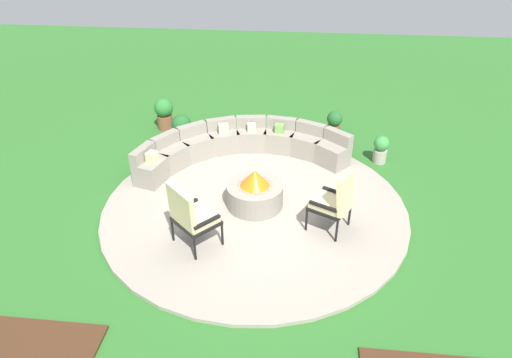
{
  "coord_description": "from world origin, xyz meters",
  "views": [
    {
      "loc": [
        0.67,
        -6.2,
        4.47
      ],
      "look_at": [
        0.0,
        0.2,
        0.45
      ],
      "focal_mm": 31.57,
      "sensor_mm": 36.0,
      "label": 1
    }
  ],
  "objects_px": {
    "potted_plant_2": "(381,148)",
    "curved_stone_bench": "(240,146)",
    "lounge_chair_front_left": "(191,215)",
    "lounge_chair_front_right": "(335,201)",
    "potted_plant_0": "(164,113)",
    "fire_pit": "(255,192)",
    "potted_plant_1": "(182,127)",
    "potted_plant_3": "(334,123)"
  },
  "relations": [
    {
      "from": "lounge_chair_front_left",
      "to": "potted_plant_0",
      "type": "bearing_deg",
      "value": 153.2
    },
    {
      "from": "potted_plant_0",
      "to": "lounge_chair_front_left",
      "type": "bearing_deg",
      "value": -68.86
    },
    {
      "from": "lounge_chair_front_right",
      "to": "potted_plant_1",
      "type": "height_order",
      "value": "lounge_chair_front_right"
    },
    {
      "from": "potted_plant_2",
      "to": "curved_stone_bench",
      "type": "bearing_deg",
      "value": -174.55
    },
    {
      "from": "curved_stone_bench",
      "to": "lounge_chair_front_left",
      "type": "relative_size",
      "value": 3.68
    },
    {
      "from": "potted_plant_1",
      "to": "potted_plant_2",
      "type": "xyz_separation_m",
      "value": [
        4.11,
        -0.48,
        -0.03
      ]
    },
    {
      "from": "lounge_chair_front_right",
      "to": "potted_plant_2",
      "type": "xyz_separation_m",
      "value": [
        1.02,
        2.36,
        -0.3
      ]
    },
    {
      "from": "curved_stone_bench",
      "to": "potted_plant_1",
      "type": "height_order",
      "value": "curved_stone_bench"
    },
    {
      "from": "lounge_chair_front_right",
      "to": "potted_plant_3",
      "type": "distance_m",
      "value": 3.44
    },
    {
      "from": "lounge_chair_front_left",
      "to": "curved_stone_bench",
      "type": "bearing_deg",
      "value": 124.8
    },
    {
      "from": "potted_plant_1",
      "to": "potted_plant_2",
      "type": "height_order",
      "value": "potted_plant_1"
    },
    {
      "from": "curved_stone_bench",
      "to": "lounge_chair_front_right",
      "type": "relative_size",
      "value": 3.8
    },
    {
      "from": "potted_plant_3",
      "to": "lounge_chair_front_right",
      "type": "bearing_deg",
      "value": -92.61
    },
    {
      "from": "potted_plant_0",
      "to": "potted_plant_3",
      "type": "bearing_deg",
      "value": 0.15
    },
    {
      "from": "curved_stone_bench",
      "to": "potted_plant_1",
      "type": "bearing_deg",
      "value": 151.09
    },
    {
      "from": "fire_pit",
      "to": "potted_plant_3",
      "type": "bearing_deg",
      "value": 63.61
    },
    {
      "from": "fire_pit",
      "to": "potted_plant_2",
      "type": "height_order",
      "value": "fire_pit"
    },
    {
      "from": "lounge_chair_front_right",
      "to": "potted_plant_1",
      "type": "distance_m",
      "value": 4.21
    },
    {
      "from": "curved_stone_bench",
      "to": "potted_plant_2",
      "type": "bearing_deg",
      "value": 5.45
    },
    {
      "from": "lounge_chair_front_left",
      "to": "potted_plant_2",
      "type": "relative_size",
      "value": 1.92
    },
    {
      "from": "potted_plant_0",
      "to": "potted_plant_2",
      "type": "distance_m",
      "value": 4.78
    },
    {
      "from": "lounge_chair_front_left",
      "to": "potted_plant_2",
      "type": "distance_m",
      "value": 4.3
    },
    {
      "from": "curved_stone_bench",
      "to": "fire_pit",
      "type": "bearing_deg",
      "value": -73.47
    },
    {
      "from": "potted_plant_0",
      "to": "fire_pit",
      "type": "bearing_deg",
      "value": -50.73
    },
    {
      "from": "curved_stone_bench",
      "to": "potted_plant_3",
      "type": "bearing_deg",
      "value": 35.07
    },
    {
      "from": "potted_plant_0",
      "to": "potted_plant_1",
      "type": "bearing_deg",
      "value": -46.71
    },
    {
      "from": "fire_pit",
      "to": "potted_plant_3",
      "type": "height_order",
      "value": "fire_pit"
    },
    {
      "from": "curved_stone_bench",
      "to": "potted_plant_0",
      "type": "height_order",
      "value": "curved_stone_bench"
    },
    {
      "from": "lounge_chair_front_left",
      "to": "lounge_chair_front_right",
      "type": "relative_size",
      "value": 1.03
    },
    {
      "from": "lounge_chair_front_left",
      "to": "potted_plant_2",
      "type": "height_order",
      "value": "lounge_chair_front_left"
    },
    {
      "from": "potted_plant_2",
      "to": "fire_pit",
      "type": "bearing_deg",
      "value": -141.57
    },
    {
      "from": "fire_pit",
      "to": "potted_plant_2",
      "type": "relative_size",
      "value": 1.69
    },
    {
      "from": "curved_stone_bench",
      "to": "lounge_chair_front_left",
      "type": "distance_m",
      "value": 2.73
    },
    {
      "from": "fire_pit",
      "to": "lounge_chair_front_left",
      "type": "distance_m",
      "value": 1.42
    },
    {
      "from": "lounge_chair_front_right",
      "to": "potted_plant_0",
      "type": "bearing_deg",
      "value": 73.83
    },
    {
      "from": "potted_plant_2",
      "to": "potted_plant_3",
      "type": "relative_size",
      "value": 0.96
    },
    {
      "from": "lounge_chair_front_right",
      "to": "potted_plant_0",
      "type": "distance_m",
      "value": 4.99
    },
    {
      "from": "fire_pit",
      "to": "potted_plant_1",
      "type": "height_order",
      "value": "fire_pit"
    },
    {
      "from": "fire_pit",
      "to": "lounge_chair_front_left",
      "type": "bearing_deg",
      "value": -125.5
    },
    {
      "from": "fire_pit",
      "to": "potted_plant_0",
      "type": "bearing_deg",
      "value": 129.27
    },
    {
      "from": "fire_pit",
      "to": "lounge_chair_front_right",
      "type": "relative_size",
      "value": 0.91
    },
    {
      "from": "potted_plant_2",
      "to": "lounge_chair_front_right",
      "type": "bearing_deg",
      "value": -113.41
    }
  ]
}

